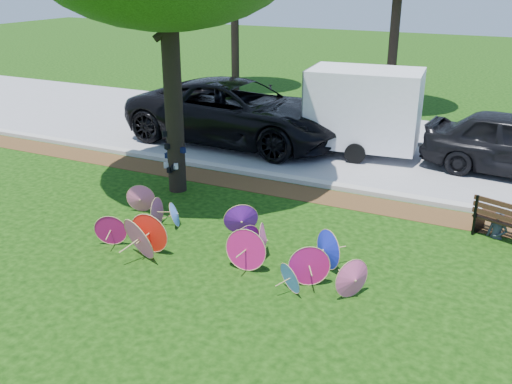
% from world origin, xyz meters
% --- Properties ---
extents(ground, '(90.00, 90.00, 0.00)m').
position_xyz_m(ground, '(0.00, 0.00, 0.00)').
color(ground, black).
rests_on(ground, ground).
extents(mulch_strip, '(90.00, 1.00, 0.01)m').
position_xyz_m(mulch_strip, '(0.00, 4.50, 0.01)').
color(mulch_strip, '#472D16').
rests_on(mulch_strip, ground).
extents(curb, '(90.00, 0.30, 0.12)m').
position_xyz_m(curb, '(0.00, 5.20, 0.06)').
color(curb, '#B7B5AD').
rests_on(curb, ground).
extents(street, '(90.00, 8.00, 0.01)m').
position_xyz_m(street, '(0.00, 9.35, 0.01)').
color(street, gray).
rests_on(street, ground).
extents(parasol_pile, '(6.07, 2.43, 0.92)m').
position_xyz_m(parasol_pile, '(0.31, 0.66, 0.38)').
color(parasol_pile, '#BD1462').
rests_on(parasol_pile, ground).
extents(black_van, '(7.18, 3.41, 1.98)m').
position_xyz_m(black_van, '(-3.02, 7.87, 0.99)').
color(black_van, black).
rests_on(black_van, ground).
extents(cargo_trailer, '(3.41, 2.36, 2.85)m').
position_xyz_m(cargo_trailer, '(0.96, 8.40, 1.42)').
color(cargo_trailer, white).
rests_on(cargo_trailer, ground).
extents(person_left, '(0.48, 0.39, 1.16)m').
position_xyz_m(person_left, '(5.18, 3.91, 0.58)').
color(person_left, '#353C49').
rests_on(person_left, ground).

